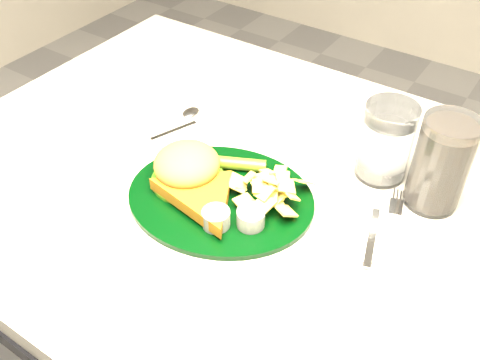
{
  "coord_description": "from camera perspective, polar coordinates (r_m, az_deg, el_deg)",
  "views": [
    {
      "loc": [
        0.3,
        -0.55,
        1.33
      ],
      "look_at": [
        -0.04,
        -0.06,
        0.8
      ],
      "focal_mm": 40.0,
      "sensor_mm": 36.0,
      "label": 1
    }
  ],
  "objects": [
    {
      "name": "ramekin",
      "position": [
        1.02,
        -0.04,
        7.53
      ],
      "size": [
        0.04,
        0.04,
        0.03
      ],
      "primitive_type": "cylinder",
      "rotation": [
        0.0,
        0.0,
        0.01
      ],
      "color": "white",
      "rests_on": "table"
    },
    {
      "name": "table",
      "position": [
        1.14,
        3.14,
        -15.31
      ],
      "size": [
        1.2,
        0.8,
        0.75
      ],
      "primitive_type": null,
      "color": "#ACA79B",
      "rests_on": "ground"
    },
    {
      "name": "water_glass",
      "position": [
        0.88,
        15.3,
        3.97
      ],
      "size": [
        0.11,
        0.11,
        0.13
      ],
      "primitive_type": "cylinder",
      "rotation": [
        0.0,
        0.0,
        0.34
      ],
      "color": "silver",
      "rests_on": "table"
    },
    {
      "name": "spoon",
      "position": [
        0.98,
        -7.1,
        5.34
      ],
      "size": [
        0.08,
        0.13,
        0.01
      ],
      "primitive_type": null,
      "rotation": [
        0.0,
        0.0,
        -0.37
      ],
      "color": "silver",
      "rests_on": "table"
    },
    {
      "name": "dinner_plate",
      "position": [
        0.82,
        -2.12,
        -0.43
      ],
      "size": [
        0.35,
        0.32,
        0.07
      ],
      "primitive_type": null,
      "rotation": [
        0.0,
        0.0,
        0.27
      ],
      "color": "black",
      "rests_on": "table"
    },
    {
      "name": "wrapped_straw",
      "position": [
        0.96,
        0.07,
        4.77
      ],
      "size": [
        0.19,
        0.07,
        0.01
      ],
      "primitive_type": null,
      "rotation": [
        0.0,
        0.0,
        -0.04
      ],
      "color": "white",
      "rests_on": "table"
    },
    {
      "name": "fork_napkin",
      "position": [
        0.81,
        14.13,
        -5.5
      ],
      "size": [
        0.16,
        0.18,
        0.01
      ],
      "primitive_type": null,
      "rotation": [
        0.0,
        0.0,
        0.29
      ],
      "color": "silver",
      "rests_on": "table"
    },
    {
      "name": "cola_glass",
      "position": [
        0.84,
        20.64,
        1.64
      ],
      "size": [
        0.1,
        0.1,
        0.15
      ],
      "primitive_type": "cylinder",
      "rotation": [
        0.0,
        0.0,
        -0.22
      ],
      "color": "black",
      "rests_on": "table"
    }
  ]
}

